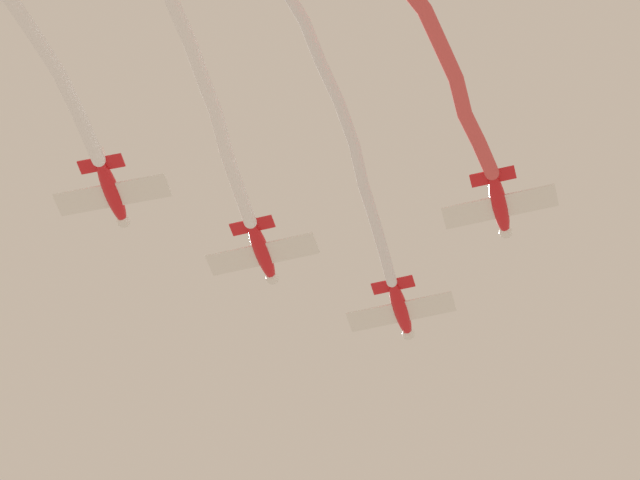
{
  "coord_description": "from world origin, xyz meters",
  "views": [
    {
      "loc": [
        37.03,
        37.53,
        5.15
      ],
      "look_at": [
        5.62,
        -3.33,
        70.3
      ],
      "focal_mm": 71.65,
      "sensor_mm": 36.0,
      "label": 1
    }
  ],
  "objects_px": {
    "airplane_left_wing": "(262,252)",
    "airplane_right_wing": "(499,205)",
    "airplane_lead": "(401,310)",
    "airplane_slot": "(112,193)"
  },
  "relations": [
    {
      "from": "airplane_left_wing",
      "to": "airplane_lead",
      "type": "bearing_deg",
      "value": -46.17
    },
    {
      "from": "airplane_left_wing",
      "to": "airplane_right_wing",
      "type": "distance_m",
      "value": 15.73
    },
    {
      "from": "airplane_lead",
      "to": "airplane_slot",
      "type": "relative_size",
      "value": 1.03
    },
    {
      "from": "airplane_lead",
      "to": "airplane_slot",
      "type": "bearing_deg",
      "value": 134.04
    },
    {
      "from": "airplane_left_wing",
      "to": "airplane_right_wing",
      "type": "xyz_separation_m",
      "value": [
        -9.88,
        12.23,
        0.3
      ]
    },
    {
      "from": "airplane_slot",
      "to": "airplane_right_wing",
      "type": "bearing_deg",
      "value": -74.25
    },
    {
      "from": "airplane_lead",
      "to": "airplane_right_wing",
      "type": "relative_size",
      "value": 1.0
    },
    {
      "from": "airplane_lead",
      "to": "airplane_slot",
      "type": "xyz_separation_m",
      "value": [
        20.9,
        -3.34,
        -0.3
      ]
    },
    {
      "from": "airplane_right_wing",
      "to": "airplane_slot",
      "type": "relative_size",
      "value": 1.02
    },
    {
      "from": "airplane_left_wing",
      "to": "airplane_right_wing",
      "type": "bearing_deg",
      "value": -88.16
    }
  ]
}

